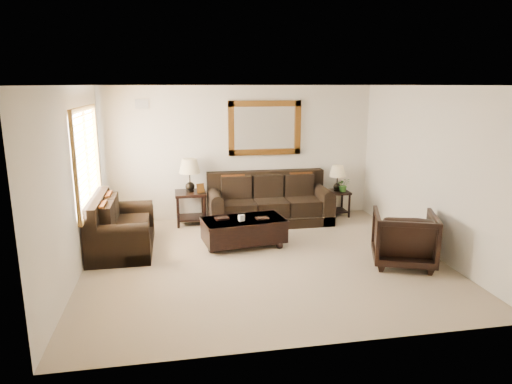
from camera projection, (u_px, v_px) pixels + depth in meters
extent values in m
cube|color=#827159|center=(264.00, 260.00, 7.23)|extent=(5.50, 5.00, 0.01)
cube|color=white|center=(264.00, 85.00, 6.62)|extent=(5.50, 5.00, 0.01)
cube|color=beige|center=(240.00, 153.00, 9.32)|extent=(5.50, 0.01, 2.70)
cube|color=beige|center=(313.00, 225.00, 4.53)|extent=(5.50, 0.01, 2.70)
cube|color=beige|center=(74.00, 183.00, 6.44)|extent=(0.01, 5.00, 2.70)
cube|color=beige|center=(430.00, 170.00, 7.41)|extent=(0.01, 5.00, 2.70)
cube|color=white|center=(85.00, 159.00, 7.26)|extent=(0.01, 1.80, 1.50)
cube|color=brown|center=(83.00, 109.00, 7.09)|extent=(0.06, 1.96, 0.08)
cube|color=brown|center=(91.00, 207.00, 7.45)|extent=(0.06, 1.96, 0.08)
cube|color=brown|center=(75.00, 170.00, 6.37)|extent=(0.06, 0.08, 1.50)
cube|color=brown|center=(96.00, 151.00, 8.17)|extent=(0.06, 0.08, 1.50)
cube|color=brown|center=(87.00, 159.00, 7.27)|extent=(0.05, 0.05, 1.50)
cube|color=#543110|center=(265.00, 128.00, 9.26)|extent=(1.50, 0.06, 1.10)
cube|color=white|center=(265.00, 128.00, 9.28)|extent=(1.26, 0.01, 0.86)
cube|color=#999999|center=(142.00, 104.00, 8.74)|extent=(0.25, 0.02, 0.18)
cube|color=black|center=(269.00, 218.00, 9.18)|extent=(2.41, 1.04, 0.20)
cube|color=black|center=(266.00, 182.00, 9.41)|extent=(2.41, 0.24, 0.49)
cube|color=black|center=(238.00, 208.00, 8.99)|extent=(0.62, 0.85, 0.30)
cube|color=black|center=(270.00, 206.00, 9.10)|extent=(0.62, 0.85, 0.30)
cube|color=black|center=(301.00, 205.00, 9.21)|extent=(0.62, 0.85, 0.30)
cube|color=black|center=(215.00, 211.00, 8.94)|extent=(0.24, 1.04, 0.58)
cylinder|color=black|center=(215.00, 197.00, 8.88)|extent=(0.24, 1.02, 0.24)
cube|color=black|center=(321.00, 206.00, 9.32)|extent=(0.24, 1.04, 0.58)
cylinder|color=black|center=(322.00, 192.00, 9.26)|extent=(0.24, 1.02, 0.24)
cube|color=#68310D|center=(233.00, 186.00, 9.10)|extent=(0.46, 0.20, 0.47)
cube|color=#68310D|center=(301.00, 183.00, 9.34)|extent=(0.46, 0.20, 0.47)
cube|color=black|center=(123.00, 244.00, 7.66)|extent=(0.98, 1.65, 0.19)
cube|color=black|center=(97.00, 211.00, 7.46)|extent=(0.23, 1.65, 0.46)
cube|color=black|center=(121.00, 237.00, 7.33)|extent=(0.80, 0.57, 0.28)
cube|color=black|center=(125.00, 226.00, 7.90)|extent=(0.80, 0.57, 0.28)
cube|color=black|center=(118.00, 249.00, 6.94)|extent=(0.98, 0.23, 0.55)
cylinder|color=black|center=(116.00, 232.00, 6.88)|extent=(0.96, 0.23, 0.23)
cube|color=black|center=(126.00, 222.00, 8.30)|extent=(0.98, 0.23, 0.55)
cylinder|color=black|center=(125.00, 207.00, 8.24)|extent=(0.96, 0.23, 0.23)
cube|color=#68310D|center=(106.00, 216.00, 7.16)|extent=(0.19, 0.43, 0.45)
cube|color=#68310D|center=(112.00, 205.00, 7.83)|extent=(0.19, 0.43, 0.45)
cube|color=black|center=(190.00, 193.00, 8.98)|extent=(0.60, 0.60, 0.05)
cube|color=black|center=(191.00, 217.00, 9.09)|extent=(0.51, 0.51, 0.03)
cylinder|color=black|center=(178.00, 213.00, 8.76)|extent=(0.05, 0.05, 0.60)
cylinder|color=black|center=(205.00, 212.00, 8.85)|extent=(0.05, 0.05, 0.60)
cylinder|color=black|center=(178.00, 206.00, 9.25)|extent=(0.05, 0.05, 0.60)
cylinder|color=black|center=(203.00, 205.00, 9.34)|extent=(0.05, 0.05, 0.60)
sphere|color=black|center=(190.00, 187.00, 8.95)|extent=(0.18, 0.18, 0.18)
cylinder|color=black|center=(190.00, 177.00, 8.90)|extent=(0.03, 0.03, 0.39)
cone|color=#C8B585|center=(189.00, 166.00, 8.85)|extent=(0.41, 0.41, 0.28)
cube|color=#543110|center=(200.00, 188.00, 8.88)|extent=(0.16, 0.11, 0.19)
cube|color=black|center=(337.00, 192.00, 9.59)|extent=(0.49, 0.49, 0.04)
cube|color=black|center=(336.00, 210.00, 9.68)|extent=(0.41, 0.41, 0.03)
cylinder|color=black|center=(330.00, 207.00, 9.42)|extent=(0.04, 0.04, 0.49)
cylinder|color=black|center=(349.00, 206.00, 9.49)|extent=(0.04, 0.04, 0.49)
cylinder|color=black|center=(324.00, 202.00, 9.82)|extent=(0.04, 0.04, 0.49)
cylinder|color=black|center=(342.00, 201.00, 9.89)|extent=(0.04, 0.04, 0.49)
sphere|color=black|center=(337.00, 187.00, 9.57)|extent=(0.15, 0.15, 0.15)
cylinder|color=black|center=(337.00, 179.00, 9.53)|extent=(0.02, 0.02, 0.32)
cone|color=#C8B585|center=(338.00, 171.00, 9.49)|extent=(0.34, 0.34, 0.23)
sphere|color=black|center=(212.00, 250.00, 7.53)|extent=(0.13, 0.13, 0.13)
sphere|color=black|center=(280.00, 245.00, 7.74)|extent=(0.13, 0.13, 0.13)
sphere|color=black|center=(209.00, 239.00, 8.04)|extent=(0.13, 0.13, 0.13)
sphere|color=black|center=(273.00, 236.00, 8.24)|extent=(0.13, 0.13, 0.13)
cube|color=black|center=(244.00, 230.00, 7.83)|extent=(1.45, 0.92, 0.38)
cube|color=black|center=(244.00, 220.00, 7.79)|extent=(1.48, 0.93, 0.04)
cube|color=black|center=(222.00, 218.00, 7.77)|extent=(0.25, 0.19, 0.03)
cube|color=black|center=(262.00, 218.00, 7.79)|extent=(0.23, 0.17, 0.03)
cube|color=white|center=(241.00, 218.00, 7.67)|extent=(0.11, 0.09, 0.10)
imported|color=black|center=(404.00, 236.00, 6.96)|extent=(1.13, 1.10, 0.92)
imported|color=#2A5A1F|center=(343.00, 186.00, 9.49)|extent=(0.28, 0.31, 0.22)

